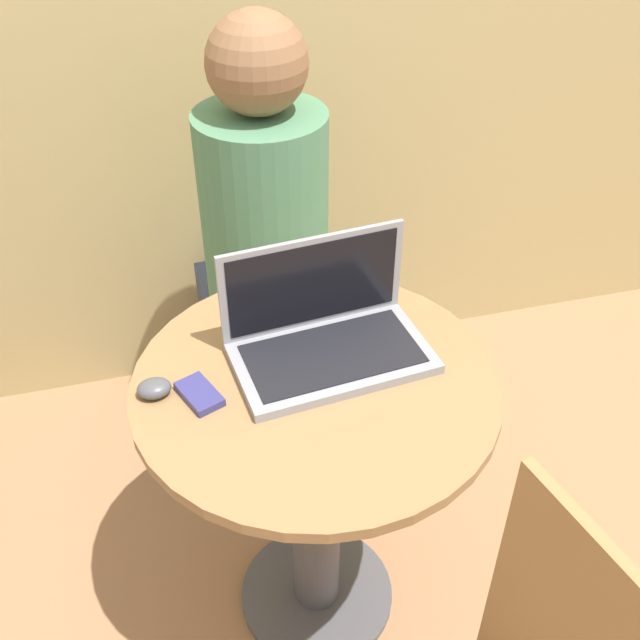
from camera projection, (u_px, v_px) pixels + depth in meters
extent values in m
plane|color=#9E704C|center=(317.00, 595.00, 1.88)|extent=(12.00, 12.00, 0.00)
cylinder|color=#4C4C51|center=(317.00, 592.00, 1.88)|extent=(0.38, 0.38, 0.02)
cylinder|color=#4C4C51|center=(316.00, 502.00, 1.66)|extent=(0.11, 0.11, 0.69)
cylinder|color=olive|center=(316.00, 383.00, 1.44)|extent=(0.71, 0.71, 0.02)
cube|color=gray|center=(332.00, 358.00, 1.46)|extent=(0.40, 0.25, 0.02)
cube|color=black|center=(332.00, 354.00, 1.45)|extent=(0.35, 0.21, 0.00)
cube|color=gray|center=(313.00, 282.00, 1.47)|extent=(0.38, 0.05, 0.20)
cube|color=black|center=(314.00, 283.00, 1.47)|extent=(0.35, 0.04, 0.18)
cube|color=navy|center=(199.00, 394.00, 1.38)|extent=(0.09, 0.11, 0.02)
ellipsoid|color=#4C4C51|center=(154.00, 388.00, 1.38)|extent=(0.06, 0.05, 0.03)
cube|color=#3D4766|center=(264.00, 354.00, 2.28)|extent=(0.33, 0.46, 0.44)
cylinder|color=#4C7F5B|center=(265.00, 226.00, 1.88)|extent=(0.32, 0.32, 0.59)
sphere|color=brown|center=(257.00, 63.00, 1.62)|extent=(0.23, 0.23, 0.23)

